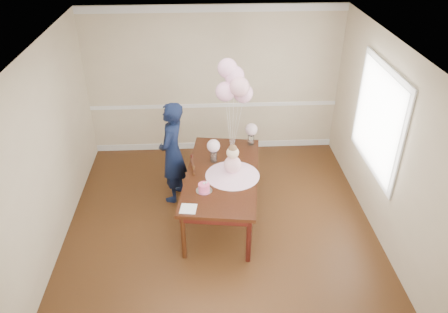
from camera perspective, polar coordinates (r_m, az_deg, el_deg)
floor at (r=6.46m, az=-0.40°, el=-10.04°), size 4.50×5.00×0.00m
ceiling at (r=5.09m, az=-0.51°, el=13.39°), size 4.50×5.00×0.02m
wall_back at (r=7.90m, az=-1.32°, el=9.69°), size 4.50×0.02×2.70m
wall_left at (r=6.00m, az=-22.44°, el=-0.35°), size 0.02×5.00×2.70m
wall_right at (r=6.16m, az=20.93°, el=0.84°), size 0.02×5.00×2.70m
chair_rail_trim at (r=8.07m, az=-1.28°, el=6.69°), size 4.50×0.02×0.07m
crown_molding at (r=7.51m, az=-1.44°, el=18.77°), size 4.50×0.02×0.12m
baseboard_trim at (r=8.45m, az=-1.22°, el=1.51°), size 4.50×0.02×0.12m
window_frame at (r=6.47m, az=19.51°, el=4.62°), size 0.02×1.66×1.56m
window_blinds at (r=6.46m, az=19.36°, el=4.62°), size 0.01×1.50×1.40m
dining_table_top at (r=6.35m, az=-0.26°, el=-2.34°), size 1.30×2.18×0.05m
table_apron at (r=6.39m, az=-0.25°, el=-2.92°), size 1.18×2.06×0.10m
table_leg_fl at (r=5.89m, az=-5.32°, el=-10.38°), size 0.08×0.08×0.72m
table_leg_fr at (r=5.82m, az=3.25°, el=-10.88°), size 0.08×0.08×0.72m
table_leg_bl at (r=7.39m, az=-2.95°, el=-0.60°), size 0.08×0.08×0.72m
table_leg_br at (r=7.34m, az=3.76°, el=-0.90°), size 0.08×0.08×0.72m
baby_skirt at (r=6.25m, az=1.11°, el=-2.08°), size 0.88×0.88×0.10m
baby_torso at (r=6.18m, az=1.12°, el=-1.05°), size 0.25×0.25×0.25m
baby_head at (r=6.08m, az=1.14°, el=0.51°), size 0.17×0.17×0.17m
baby_hair at (r=6.05m, az=1.15°, el=1.01°), size 0.12×0.12×0.12m
cake_platter at (r=5.97m, az=-2.61°, el=-4.47°), size 0.26×0.26×0.01m
birthday_cake at (r=5.94m, az=-2.63°, el=-4.04°), size 0.17×0.17×0.10m
cake_flower_a at (r=5.90m, az=-2.64°, el=-3.51°), size 0.03×0.03×0.03m
cake_flower_b at (r=5.92m, az=-2.32°, el=-3.41°), size 0.03×0.03×0.03m
rose_vase_near at (r=6.56m, az=-1.37°, el=-0.00°), size 0.12×0.12×0.16m
roses_near at (r=6.47m, az=-1.39°, el=1.40°), size 0.20×0.20×0.20m
rose_vase_far at (r=7.02m, az=3.54°, el=2.21°), size 0.12×0.12×0.16m
roses_far at (r=6.93m, az=3.59°, el=3.54°), size 0.20×0.20×0.20m
napkin at (r=5.67m, az=-4.68°, el=-6.81°), size 0.23×0.23×0.01m
balloon_weight at (r=6.80m, az=1.02°, el=0.51°), size 0.05×0.05×0.02m
balloon_a at (r=6.34m, az=0.17°, el=8.47°), size 0.29×0.29×0.29m
balloon_b at (r=6.24m, az=2.04°, el=9.09°), size 0.29×0.29×0.29m
balloon_c at (r=6.35m, az=1.37°, el=10.50°), size 0.29×0.29×0.29m
balloon_d at (r=6.34m, az=0.45°, el=11.47°), size 0.29×0.29×0.29m
balloon_e at (r=6.43m, az=2.54°, el=8.25°), size 0.29×0.29×0.29m
balloon_ribbon_a at (r=6.59m, az=0.61°, el=3.76°), size 0.09×0.02×0.86m
balloon_ribbon_b at (r=6.54m, az=1.49°, el=4.02°), size 0.10×0.07×0.96m
balloon_ribbon_c at (r=6.59m, az=1.18°, el=4.74°), size 0.04×0.09×1.07m
balloon_ribbon_d at (r=6.58m, az=0.74°, el=5.19°), size 0.07×0.12×1.17m
balloon_ribbon_e at (r=6.63m, az=1.74°, el=3.68°), size 0.15×0.06×0.80m
dining_chair_seat at (r=6.66m, az=-2.40°, el=-4.11°), size 0.44×0.44×0.05m
chair_leg_fl at (r=6.64m, az=-3.59°, el=-6.54°), size 0.04×0.04×0.39m
chair_leg_fr at (r=6.67m, az=-0.79°, el=-6.28°), size 0.04×0.04×0.39m
chair_leg_bl at (r=6.90m, az=-3.88°, el=-4.89°), size 0.04×0.04×0.39m
chair_leg_br at (r=6.93m, az=-1.19°, el=-4.65°), size 0.04×0.04×0.39m
chair_back_post_l at (r=6.36m, az=-3.89°, el=-3.17°), size 0.04×0.04×0.51m
chair_back_post_r at (r=6.63m, az=-4.18°, el=-1.59°), size 0.04×0.04×0.51m
chair_slat_low at (r=6.56m, az=-4.00°, el=-3.16°), size 0.07×0.36×0.05m
chair_slat_mid at (r=6.47m, az=-4.05°, el=-2.10°), size 0.07×0.36×0.05m
chair_slat_top at (r=6.40m, az=-4.10°, el=-1.02°), size 0.07×0.36×0.05m
woman at (r=6.75m, az=-6.76°, el=0.49°), size 0.56×0.69×1.66m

